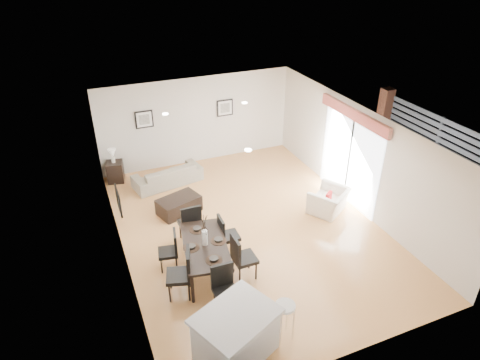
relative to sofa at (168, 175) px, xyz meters
name	(u,v)px	position (x,y,z in m)	size (l,w,h in m)	color
ground	(249,228)	(1.29, -2.92, -0.29)	(8.00, 8.00, 0.00)	tan
wall_back	(197,121)	(1.29, 1.08, 1.06)	(6.00, 0.04, 2.70)	beige
wall_front	(354,299)	(1.29, -6.92, 1.06)	(6.00, 0.04, 2.70)	beige
wall_left	(118,208)	(-1.71, -2.92, 1.06)	(0.04, 8.00, 2.70)	beige
wall_right	(358,158)	(4.29, -2.92, 1.06)	(0.04, 8.00, 2.70)	beige
ceiling	(251,126)	(1.29, -2.92, 2.41)	(6.00, 8.00, 0.02)	white
sofa	(168,175)	(0.00, 0.00, 0.00)	(1.96, 0.77, 0.57)	gray
armchair	(329,201)	(3.50, -3.00, 0.03)	(0.98, 0.85, 0.63)	white
courtyard_plant_a	(445,181)	(7.01, -3.40, 0.06)	(0.63, 0.55, 0.70)	#3C5825
courtyard_plant_b	(398,159)	(6.75, -1.82, 0.04)	(0.36, 0.36, 0.65)	#3C5825
dining_table	(205,247)	(-0.18, -3.99, 0.37)	(1.17, 1.88, 0.73)	black
dining_chair_wnear	(183,271)	(-0.79, -4.45, 0.31)	(0.60, 0.60, 1.08)	black
dining_chair_wfar	(171,248)	(-0.81, -3.57, 0.22)	(0.48, 0.48, 0.90)	black
dining_chair_enear	(241,255)	(0.43, -4.43, 0.29)	(0.47, 0.47, 1.04)	black
dining_chair_efar	(226,233)	(0.44, -3.55, 0.25)	(0.44, 0.44, 0.95)	black
dining_chair_head	(224,285)	(-0.18, -5.07, 0.26)	(0.45, 0.45, 0.97)	black
dining_chair_foot	(190,222)	(-0.18, -2.91, 0.30)	(0.48, 0.48, 1.05)	black
vase	(205,233)	(-0.18, -3.99, 0.74)	(0.92, 1.42, 0.72)	white
coffee_table	(179,205)	(-0.10, -1.56, -0.08)	(1.06, 0.63, 0.42)	black
side_table	(115,172)	(-1.36, 0.74, 0.02)	(0.46, 0.46, 0.61)	black
table_lamp	(112,154)	(-1.36, 0.74, 0.60)	(0.22, 0.22, 0.42)	white
cushion	(329,197)	(3.41, -3.09, 0.21)	(0.27, 0.08, 0.27)	maroon
kitchen_island	(236,334)	(-0.38, -6.15, 0.18)	(1.61, 1.45, 0.92)	#BBBCBE
bar_stool	(285,310)	(0.54, -6.15, 0.38)	(0.36, 0.36, 0.78)	silver
framed_print_back_left	(144,119)	(-0.31, 1.05, 1.36)	(0.52, 0.04, 0.52)	black
framed_print_back_right	(225,108)	(2.19, 1.05, 1.36)	(0.52, 0.04, 0.52)	black
framed_print_left_wall	(119,201)	(-1.68, -3.12, 1.36)	(0.04, 0.52, 0.52)	black
sliding_door	(351,143)	(4.25, -2.62, 1.38)	(0.12, 2.70, 2.57)	white
courtyard	(426,141)	(7.46, -2.05, 0.64)	(6.00, 6.00, 2.00)	gray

